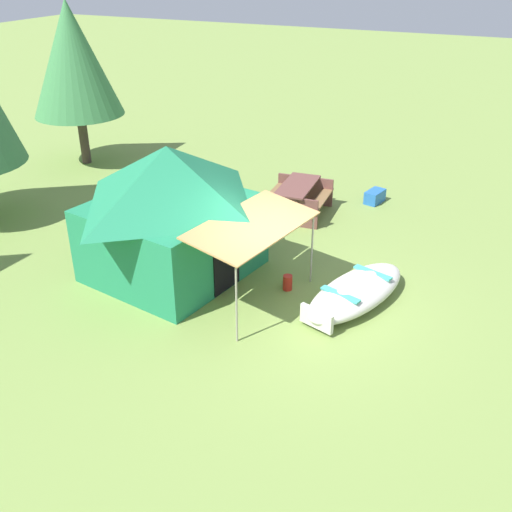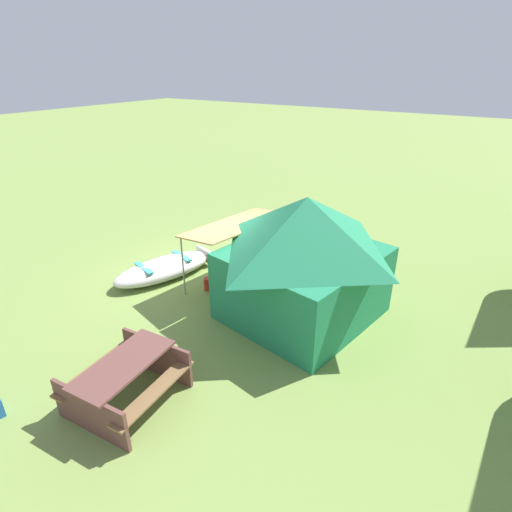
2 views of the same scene
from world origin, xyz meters
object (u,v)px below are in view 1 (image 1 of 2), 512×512
(cooler_box, at_px, (375,197))
(fuel_can, at_px, (288,283))
(canvas_cabin_tent, at_px, (171,210))
(beached_rowboat, at_px, (356,292))
(picnic_table, at_px, (297,196))
(pine_tree_side, at_px, (73,59))

(cooler_box, bearing_deg, fuel_can, 175.60)
(canvas_cabin_tent, relative_size, fuel_can, 14.93)
(beached_rowboat, distance_m, picnic_table, 4.25)
(cooler_box, bearing_deg, beached_rowboat, -169.16)
(pine_tree_side, bearing_deg, beached_rowboat, -113.89)
(fuel_can, bearing_deg, canvas_cabin_tent, 97.14)
(picnic_table, xyz_separation_m, pine_tree_side, (0.92, 7.27, 2.59))
(fuel_can, height_order, pine_tree_side, pine_tree_side)
(beached_rowboat, bearing_deg, cooler_box, 10.84)
(picnic_table, bearing_deg, fuel_can, -161.25)
(picnic_table, bearing_deg, pine_tree_side, 82.81)
(picnic_table, height_order, cooler_box, picnic_table)
(beached_rowboat, xyz_separation_m, cooler_box, (4.93, 0.94, -0.08))
(canvas_cabin_tent, distance_m, picnic_table, 4.06)
(beached_rowboat, xyz_separation_m, pine_tree_side, (4.33, 9.78, 2.82))
(picnic_table, bearing_deg, beached_rowboat, -143.65)
(picnic_table, distance_m, pine_tree_side, 7.77)
(beached_rowboat, relative_size, picnic_table, 1.60)
(canvas_cabin_tent, xyz_separation_m, fuel_can, (0.30, -2.35, -1.22))
(pine_tree_side, bearing_deg, cooler_box, -86.12)
(picnic_table, bearing_deg, canvas_cabin_tent, 162.82)
(picnic_table, relative_size, fuel_can, 5.91)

